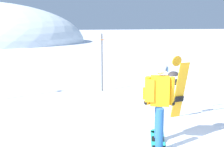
{
  "coord_description": "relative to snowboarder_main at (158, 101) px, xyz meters",
  "views": [
    {
      "loc": [
        -3.58,
        -4.14,
        2.38
      ],
      "look_at": [
        -0.2,
        3.55,
        1.0
      ],
      "focal_mm": 46.83,
      "sensor_mm": 36.0,
      "label": 1
    }
  ],
  "objects": [
    {
      "name": "spare_snowboard",
      "position": [
        1.47,
        1.29,
        -0.1
      ],
      "size": [
        0.28,
        0.4,
        1.62
      ],
      "color": "orange",
      "rests_on": "ground"
    },
    {
      "name": "piste_marker_far",
      "position": [
        0.86,
        5.08,
        0.29
      ],
      "size": [
        0.2,
        0.2,
        2.14
      ],
      "color": "black",
      "rests_on": "ground"
    },
    {
      "name": "snowboarder_main",
      "position": [
        0.0,
        0.0,
        0.0
      ],
      "size": [
        1.06,
        1.63,
        1.71
      ],
      "color": "#23B7A3",
      "rests_on": "ground"
    },
    {
      "name": "rock_small",
      "position": [
        5.26,
        6.82,
        -0.92
      ],
      "size": [
        0.58,
        0.49,
        0.41
      ],
      "color": "#383333",
      "rests_on": "ground"
    }
  ]
}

